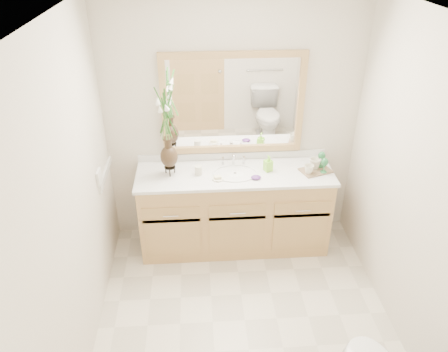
{
  "coord_description": "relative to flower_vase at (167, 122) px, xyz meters",
  "views": [
    {
      "loc": [
        -0.35,
        -2.5,
        2.86
      ],
      "look_at": [
        -0.13,
        0.65,
        1.01
      ],
      "focal_mm": 35.0,
      "sensor_mm": 36.0,
      "label": 1
    }
  ],
  "objects": [
    {
      "name": "sink",
      "position": [
        0.6,
        -0.04,
        -0.57
      ],
      "size": [
        0.38,
        0.34,
        0.23
      ],
      "color": "white",
      "rests_on": "counter"
    },
    {
      "name": "wall_right",
      "position": [
        1.8,
        -1.03,
        -0.15
      ],
      "size": [
        0.02,
        2.6,
        2.4
      ],
      "primitive_type": "cube",
      "color": "silver",
      "rests_on": "floor"
    },
    {
      "name": "wall_back",
      "position": [
        0.6,
        0.27,
        -0.15
      ],
      "size": [
        2.4,
        0.02,
        2.4
      ],
      "primitive_type": "cube",
      "color": "silver",
      "rests_on": "floor"
    },
    {
      "name": "mirror",
      "position": [
        0.6,
        0.25,
        0.06
      ],
      "size": [
        1.32,
        0.04,
        0.97
      ],
      "color": "white",
      "rests_on": "wall_back"
    },
    {
      "name": "mug_right",
      "position": [
        1.36,
        -0.01,
        -0.45
      ],
      "size": [
        0.11,
        0.1,
        0.11
      ],
      "primitive_type": "imported",
      "rotation": [
        0.0,
        0.0,
        0.01
      ],
      "color": "beige",
      "rests_on": "tray"
    },
    {
      "name": "goblet_front",
      "position": [
        1.42,
        -0.09,
        -0.41
      ],
      "size": [
        0.06,
        0.06,
        0.14
      ],
      "color": "#246E3B",
      "rests_on": "tray"
    },
    {
      "name": "wall_left",
      "position": [
        -0.6,
        -1.03,
        -0.15
      ],
      "size": [
        0.02,
        2.6,
        2.4
      ],
      "primitive_type": "cube",
      "color": "silver",
      "rests_on": "floor"
    },
    {
      "name": "counter",
      "position": [
        0.6,
        -0.02,
        -0.53
      ],
      "size": [
        1.84,
        0.57,
        0.03
      ],
      "primitive_type": "cube",
      "color": "white",
      "rests_on": "vanity"
    },
    {
      "name": "purple_dish",
      "position": [
        0.78,
        -0.15,
        -0.5
      ],
      "size": [
        0.11,
        0.1,
        0.03
      ],
      "primitive_type": "ellipsoid",
      "rotation": [
        0.0,
        0.0,
        -0.39
      ],
      "color": "#4F256F",
      "rests_on": "counter"
    },
    {
      "name": "floor",
      "position": [
        0.6,
        -1.03,
        -1.35
      ],
      "size": [
        2.6,
        2.6,
        0.0
      ],
      "primitive_type": "plane",
      "color": "silver",
      "rests_on": "ground"
    },
    {
      "name": "tray",
      "position": [
        1.36,
        -0.04,
        -0.51
      ],
      "size": [
        0.33,
        0.27,
        0.01
      ],
      "primitive_type": "cube",
      "rotation": [
        0.0,
        0.0,
        0.34
      ],
      "color": "brown",
      "rests_on": "counter"
    },
    {
      "name": "ceiling",
      "position": [
        0.6,
        -1.03,
        1.05
      ],
      "size": [
        2.4,
        2.6,
        0.02
      ],
      "primitive_type": "cube",
      "color": "white",
      "rests_on": "wall_back"
    },
    {
      "name": "soap_bottle",
      "position": [
        0.91,
        0.0,
        -0.45
      ],
      "size": [
        0.08,
        0.08,
        0.14
      ],
      "primitive_type": "imported",
      "rotation": [
        0.0,
        0.0,
        0.39
      ],
      "color": "#84DE34",
      "rests_on": "counter"
    },
    {
      "name": "switch_plate",
      "position": [
        -0.59,
        -0.27,
        -0.37
      ],
      "size": [
        0.02,
        0.12,
        0.12
      ],
      "primitive_type": "cube",
      "color": "white",
      "rests_on": "wall_left"
    },
    {
      "name": "mug_left",
      "position": [
        1.28,
        -0.1,
        -0.46
      ],
      "size": [
        0.1,
        0.09,
        0.09
      ],
      "primitive_type": "imported",
      "rotation": [
        0.0,
        0.0,
        0.08
      ],
      "color": "beige",
      "rests_on": "tray"
    },
    {
      "name": "goblet_back",
      "position": [
        1.42,
        0.02,
        -0.4
      ],
      "size": [
        0.07,
        0.07,
        0.15
      ],
      "color": "#246E3B",
      "rests_on": "tray"
    },
    {
      "name": "tumbler",
      "position": [
        0.26,
        -0.02,
        -0.48
      ],
      "size": [
        0.07,
        0.07,
        0.09
      ],
      "primitive_type": "cylinder",
      "color": "beige",
      "rests_on": "counter"
    },
    {
      "name": "vanity",
      "position": [
        0.6,
        -0.02,
        -0.95
      ],
      "size": [
        1.8,
        0.55,
        0.8
      ],
      "color": "tan",
      "rests_on": "floor"
    },
    {
      "name": "soap_dish",
      "position": [
        0.43,
        -0.13,
        -0.51
      ],
      "size": [
        0.11,
        0.11,
        0.03
      ],
      "color": "beige",
      "rests_on": "counter"
    },
    {
      "name": "flower_vase",
      "position": [
        0.0,
        0.0,
        0.0
      ],
      "size": [
        0.19,
        0.19,
        0.76
      ],
      "rotation": [
        0.0,
        0.0,
        -0.2
      ],
      "color": "black",
      "rests_on": "counter"
    }
  ]
}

